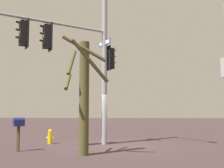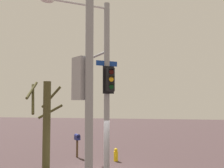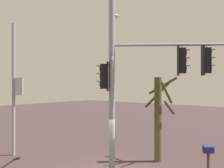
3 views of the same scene
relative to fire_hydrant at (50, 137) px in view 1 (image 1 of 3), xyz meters
name	(u,v)px [view 1 (image 1 of 3)]	position (x,y,z in m)	size (l,w,h in m)	color
ground_plane	(113,145)	(3.24, -0.39, -0.34)	(80.00, 80.00, 0.00)	#3A2B2C
main_signal_pole_assembly	(88,49)	(2.02, -0.69, 4.36)	(6.38, 3.63, 8.15)	gray
fire_hydrant	(50,137)	(0.00, 0.00, 0.00)	(0.38, 0.24, 0.73)	yellow
mailbox	(19,125)	(-0.61, -2.49, 0.76)	(0.49, 0.47, 1.41)	#4C3823
bare_tree_behind_pole	(83,92)	(2.26, -3.28, 2.07)	(1.79, 1.62, 4.47)	#494526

